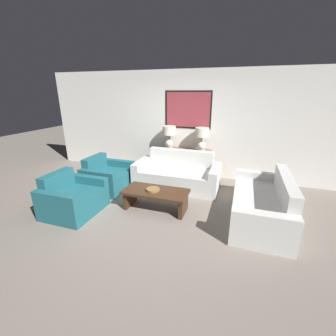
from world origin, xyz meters
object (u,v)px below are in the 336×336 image
Objects in this scene: console_table at (185,163)px; armchair_near_back_wall at (107,177)px; couch_by_back_wall at (177,175)px; decorative_bowl at (153,190)px; armchair_near_camera at (73,199)px; table_lamp_left at (169,134)px; couch_by_side at (263,204)px; table_lamp_right at (202,136)px; coffee_table at (156,195)px.

console_table is 1.35× the size of armchair_near_back_wall.
couch_by_back_wall reaches higher than decorative_bowl.
armchair_near_back_wall is (-1.49, -1.29, -0.10)m from console_table.
couch_by_back_wall is at bearing 49.79° from armchair_near_camera.
table_lamp_left reaches higher than couch_by_side.
table_lamp_left reaches higher than armchair_near_back_wall.
table_lamp_right reaches higher than armchair_near_back_wall.
table_lamp_right is at bearing 34.10° from armchair_near_back_wall.
table_lamp_left is 0.84m from table_lamp_right.
couch_by_back_wall is at bearing 84.41° from decorative_bowl.
coffee_table is 1.53m from armchair_near_back_wall.
console_table is 1.11× the size of coffee_table.
coffee_table is at bearing -93.52° from couch_by_back_wall.
decorative_bowl is at bearing -155.60° from coffee_table.
table_lamp_left is 2.86m from couch_by_side.
armchair_near_back_wall is at bearing -129.61° from table_lamp_left.
table_lamp_right reaches higher than decorative_bowl.
couch_by_back_wall is 2.31m from armchair_near_camera.
coffee_table is (-0.07, -1.86, -0.08)m from console_table.
coffee_table is at bearing -171.47° from couch_by_side.
armchair_near_back_wall is at bearing 156.70° from decorative_bowl.
table_lamp_left is 2.79m from armchair_near_camera.
couch_by_side is 3.32m from armchair_near_back_wall.
table_lamp_right reaches higher than couch_by_side.
couch_by_back_wall is 1.95× the size of armchair_near_camera.
armchair_near_camera is (-3.30, -0.85, -0.01)m from couch_by_side.
armchair_near_back_wall reaches higher than decorative_bowl.
table_lamp_left is 2.29× the size of decorative_bowl.
couch_by_back_wall is at bearing 86.48° from coffee_table.
table_lamp_right is 3.21m from armchair_near_camera.
coffee_table is 0.13m from decorative_bowl.
console_table is 2.32× the size of table_lamp_left.
console_table is 2.41m from couch_by_side.
coffee_table is (0.35, -1.86, -0.81)m from table_lamp_left.
table_lamp_right is 2.08m from decorative_bowl.
armchair_near_camera is (-1.49, -1.76, -0.01)m from couch_by_back_wall.
coffee_table is (-0.49, -1.86, -0.81)m from table_lamp_right.
table_lamp_right is (0.42, 0.00, 0.73)m from console_table.
couch_by_back_wall reaches higher than coffee_table.
table_lamp_right is 0.30× the size of couch_by_back_wall.
armchair_near_back_wall is at bearing -157.33° from couch_by_back_wall.
armchair_near_back_wall is (-1.91, -1.29, -0.84)m from table_lamp_right.
decorative_bowl is 1.50m from armchair_near_back_wall.
armchair_near_back_wall is at bearing -139.05° from console_table.
couch_by_back_wall is 1.00× the size of couch_by_side.
coffee_table is 1.53m from armchair_near_camera.
console_table is at bearing -0.00° from table_lamp_left.
console_table is 0.69× the size of couch_by_back_wall.
couch_by_back_wall is 1.20m from coffee_table.
table_lamp_left is 1.00× the size of table_lamp_right.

